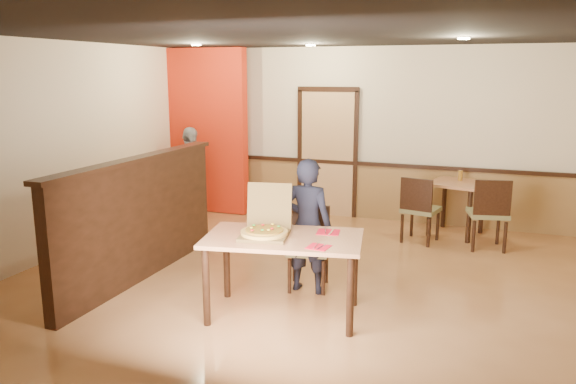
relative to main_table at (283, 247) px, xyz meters
name	(u,v)px	position (x,y,z in m)	size (l,w,h in m)	color
floor	(307,293)	(0.05, 0.60, -0.71)	(7.00, 7.00, 0.00)	#C3814B
ceiling	(309,31)	(0.05, 0.60, 2.09)	(7.00, 7.00, 0.00)	black
wall_back	(376,135)	(0.05, 4.10, 0.69)	(7.00, 7.00, 0.00)	beige
wall_left	(46,152)	(-3.45, 0.60, 0.69)	(7.00, 7.00, 0.00)	beige
wainscot_back	(374,192)	(0.05, 4.07, -0.26)	(7.00, 0.04, 0.90)	olive
chair_rail_back	(374,164)	(0.05, 4.05, 0.21)	(7.00, 0.06, 0.06)	black
back_door	(328,154)	(-0.75, 4.06, 0.34)	(0.90, 0.06, 2.10)	tan
booth_partition	(140,217)	(-1.95, 0.40, 0.03)	(0.20, 3.10, 1.44)	black
red_accent_panel	(203,131)	(-2.85, 3.60, 0.69)	(1.60, 0.20, 2.78)	red
spot_a	(196,45)	(-2.25, 2.40, 2.07)	(0.14, 0.14, 0.02)	#FFEBB2
spot_b	(311,45)	(-0.75, 3.10, 2.07)	(0.14, 0.14, 0.02)	#FFEBB2
spot_c	(464,38)	(1.45, 2.10, 2.07)	(0.14, 0.14, 0.02)	#FFEBB2
main_table	(283,247)	(0.00, 0.00, 0.00)	(1.67, 1.14, 0.82)	#B2744B
diner_chair	(309,244)	(-0.01, 0.84, -0.21)	(0.53, 0.53, 0.91)	olive
side_chair_left	(419,207)	(0.94, 2.95, -0.19)	(0.56, 0.56, 0.96)	olive
side_chair_right	(489,211)	(1.87, 2.95, -0.16)	(0.60, 0.60, 1.00)	olive
side_table	(457,194)	(1.40, 3.57, -0.09)	(0.92, 0.92, 0.80)	#B2744B
diner	(308,226)	(0.02, 0.69, 0.04)	(0.55, 0.36, 1.50)	black
passerby	(190,172)	(-2.85, 3.13, 0.05)	(0.89, 0.37, 1.51)	#9999A1
pizza_box	(265,230)	(-0.18, -0.03, 0.17)	(0.55, 0.62, 0.48)	brown
pizza	(264,232)	(-0.17, -0.08, 0.16)	(0.46, 0.46, 0.03)	gold
napkin_near	(319,247)	(0.43, -0.20, 0.11)	(0.21, 0.21, 0.01)	red
napkin_far	(328,232)	(0.37, 0.29, 0.11)	(0.26, 0.26, 0.01)	red
condiment	(460,175)	(1.43, 3.71, 0.17)	(0.06, 0.06, 0.15)	#95621B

